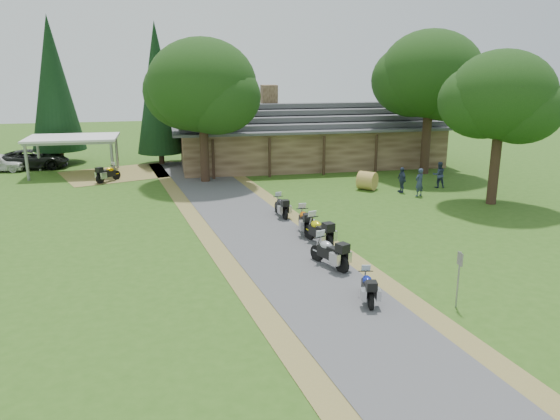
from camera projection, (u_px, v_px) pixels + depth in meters
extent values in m
plane|color=#315718|center=(313.00, 285.00, 20.26)|extent=(120.00, 120.00, 0.00)
plane|color=#454547|center=(279.00, 250.00, 23.94)|extent=(51.95, 51.95, 0.00)
imported|color=black|center=(32.00, 154.00, 41.79)|extent=(2.59, 5.79, 2.19)
imported|color=#2B3652|center=(419.00, 180.00, 33.29)|extent=(0.69, 0.60, 2.03)
imported|color=#2B3652|center=(439.00, 173.00, 35.55)|extent=(0.60, 0.46, 2.00)
imported|color=#2B3652|center=(402.00, 178.00, 34.30)|extent=(0.42, 0.56, 1.88)
cylinder|color=#A8803D|center=(367.00, 181.00, 35.09)|extent=(1.59, 1.59, 1.17)
cone|color=black|center=(158.00, 94.00, 42.45)|extent=(3.63, 3.63, 11.00)
cone|color=black|center=(54.00, 91.00, 42.93)|extent=(4.13, 4.13, 11.52)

